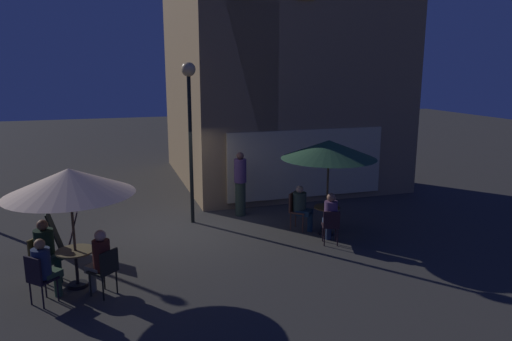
{
  "coord_description": "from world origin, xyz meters",
  "views": [
    {
      "loc": [
        -1.7,
        -11.7,
        4.15
      ],
      "look_at": [
        1.74,
        -0.79,
        1.66
      ],
      "focal_mm": 33.28,
      "sensor_mm": 36.0,
      "label": 1
    }
  ],
  "objects_px": {
    "patron_seated_1": "(45,266)",
    "patron_seated_3": "(301,205)",
    "street_lamp_near_corner": "(189,106)",
    "patio_umbrella_1": "(329,150)",
    "cafe_table_0": "(76,260)",
    "patron_seated_4": "(330,215)",
    "patron_seated_2": "(100,258)",
    "cafe_table_1": "(327,215)",
    "cafe_chair_1": "(38,276)",
    "cafe_chair_3": "(296,207)",
    "cafe_chair_0": "(42,254)",
    "cafe_chair_4": "(331,224)",
    "menu_sandwich_board": "(64,232)",
    "patron_standing_5": "(240,184)",
    "patio_umbrella_0": "(69,182)",
    "cafe_chair_2": "(106,268)",
    "patron_seated_0": "(46,246)"
  },
  "relations": [
    {
      "from": "patron_seated_1",
      "to": "patron_seated_3",
      "type": "height_order",
      "value": "patron_seated_1"
    },
    {
      "from": "street_lamp_near_corner",
      "to": "patio_umbrella_1",
      "type": "xyz_separation_m",
      "value": [
        3.08,
        -1.95,
        -1.01
      ]
    },
    {
      "from": "cafe_table_0",
      "to": "patron_seated_4",
      "type": "height_order",
      "value": "patron_seated_4"
    },
    {
      "from": "patron_seated_2",
      "to": "patron_seated_4",
      "type": "distance_m",
      "value": 5.37
    },
    {
      "from": "cafe_table_1",
      "to": "patron_seated_3",
      "type": "bearing_deg",
      "value": 135.48
    },
    {
      "from": "cafe_table_1",
      "to": "cafe_chair_1",
      "type": "relative_size",
      "value": 0.77
    },
    {
      "from": "patio_umbrella_1",
      "to": "cafe_chair_3",
      "type": "relative_size",
      "value": 2.46
    },
    {
      "from": "patio_umbrella_1",
      "to": "cafe_chair_0",
      "type": "height_order",
      "value": "patio_umbrella_1"
    },
    {
      "from": "cafe_chair_3",
      "to": "cafe_chair_4",
      "type": "distance_m",
      "value": 1.37
    },
    {
      "from": "menu_sandwich_board",
      "to": "patron_standing_5",
      "type": "relative_size",
      "value": 0.55
    },
    {
      "from": "patio_umbrella_1",
      "to": "patron_seated_2",
      "type": "distance_m",
      "value": 5.9
    },
    {
      "from": "menu_sandwich_board",
      "to": "cafe_chair_1",
      "type": "xyz_separation_m",
      "value": [
        -0.24,
        -2.41,
        0.04
      ]
    },
    {
      "from": "patio_umbrella_0",
      "to": "patio_umbrella_1",
      "type": "relative_size",
      "value": 0.98
    },
    {
      "from": "patio_umbrella_0",
      "to": "cafe_chair_3",
      "type": "height_order",
      "value": "patio_umbrella_0"
    },
    {
      "from": "street_lamp_near_corner",
      "to": "cafe_chair_2",
      "type": "relative_size",
      "value": 4.75
    },
    {
      "from": "cafe_chair_4",
      "to": "patron_seated_4",
      "type": "bearing_deg",
      "value": -0.0
    },
    {
      "from": "cafe_table_1",
      "to": "patio_umbrella_0",
      "type": "relative_size",
      "value": 0.3
    },
    {
      "from": "cafe_chair_4",
      "to": "patron_seated_4",
      "type": "relative_size",
      "value": 0.68
    },
    {
      "from": "cafe_table_0",
      "to": "cafe_chair_3",
      "type": "xyz_separation_m",
      "value": [
        5.29,
        1.83,
        0.06
      ]
    },
    {
      "from": "cafe_table_1",
      "to": "patron_seated_1",
      "type": "relative_size",
      "value": 0.59
    },
    {
      "from": "patio_umbrella_1",
      "to": "cafe_table_1",
      "type": "bearing_deg",
      "value": -90.0
    },
    {
      "from": "patio_umbrella_0",
      "to": "patron_seated_3",
      "type": "distance_m",
      "value": 5.84
    },
    {
      "from": "patron_seated_0",
      "to": "patron_seated_3",
      "type": "xyz_separation_m",
      "value": [
        5.96,
        1.27,
        -0.04
      ]
    },
    {
      "from": "cafe_chair_1",
      "to": "patron_seated_3",
      "type": "bearing_deg",
      "value": -24.15
    },
    {
      "from": "patron_seated_0",
      "to": "patron_seated_3",
      "type": "bearing_deg",
      "value": 51.08
    },
    {
      "from": "cafe_table_1",
      "to": "patron_seated_0",
      "type": "distance_m",
      "value": 6.5
    },
    {
      "from": "cafe_table_0",
      "to": "patron_seated_0",
      "type": "distance_m",
      "value": 0.74
    },
    {
      "from": "menu_sandwich_board",
      "to": "patron_seated_2",
      "type": "height_order",
      "value": "patron_seated_2"
    },
    {
      "from": "patio_umbrella_0",
      "to": "cafe_chair_1",
      "type": "relative_size",
      "value": 2.54
    },
    {
      "from": "patron_seated_3",
      "to": "patron_seated_4",
      "type": "xyz_separation_m",
      "value": [
        0.29,
        -1.08,
        0.03
      ]
    },
    {
      "from": "cafe_table_1",
      "to": "cafe_chair_1",
      "type": "height_order",
      "value": "cafe_chair_1"
    },
    {
      "from": "menu_sandwich_board",
      "to": "patron_seated_1",
      "type": "relative_size",
      "value": 0.83
    },
    {
      "from": "patron_seated_3",
      "to": "cafe_chair_2",
      "type": "bearing_deg",
      "value": -109.98
    },
    {
      "from": "cafe_table_0",
      "to": "patron_seated_1",
      "type": "distance_m",
      "value": 0.72
    },
    {
      "from": "street_lamp_near_corner",
      "to": "patio_umbrella_0",
      "type": "bearing_deg",
      "value": -131.38
    },
    {
      "from": "patron_seated_0",
      "to": "patron_seated_4",
      "type": "distance_m",
      "value": 6.26
    },
    {
      "from": "cafe_table_1",
      "to": "patron_seated_4",
      "type": "bearing_deg",
      "value": -108.35
    },
    {
      "from": "cafe_table_0",
      "to": "cafe_chair_0",
      "type": "xyz_separation_m",
      "value": [
        -0.66,
        0.54,
        -0.0
      ]
    },
    {
      "from": "patio_umbrella_0",
      "to": "cafe_chair_1",
      "type": "height_order",
      "value": "patio_umbrella_0"
    },
    {
      "from": "street_lamp_near_corner",
      "to": "cafe_chair_1",
      "type": "relative_size",
      "value": 4.6
    },
    {
      "from": "cafe_chair_1",
      "to": "patio_umbrella_1",
      "type": "bearing_deg",
      "value": -29.48
    },
    {
      "from": "cafe_chair_0",
      "to": "patron_standing_5",
      "type": "xyz_separation_m",
      "value": [
        4.9,
        2.87,
        0.4
      ]
    },
    {
      "from": "cafe_chair_0",
      "to": "patron_seated_4",
      "type": "distance_m",
      "value": 6.36
    },
    {
      "from": "patron_standing_5",
      "to": "cafe_table_1",
      "type": "bearing_deg",
      "value": 45.58
    },
    {
      "from": "cafe_chair_4",
      "to": "patron_standing_5",
      "type": "height_order",
      "value": "patron_standing_5"
    },
    {
      "from": "cafe_chair_0",
      "to": "patron_standing_5",
      "type": "height_order",
      "value": "patron_standing_5"
    },
    {
      "from": "patio_umbrella_1",
      "to": "cafe_chair_1",
      "type": "height_order",
      "value": "patio_umbrella_1"
    },
    {
      "from": "menu_sandwich_board",
      "to": "patron_seated_1",
      "type": "xyz_separation_m",
      "value": [
        -0.14,
        -2.31,
        0.17
      ]
    },
    {
      "from": "cafe_chair_2",
      "to": "patron_standing_5",
      "type": "xyz_separation_m",
      "value": [
        3.69,
        4.01,
        0.38
      ]
    },
    {
      "from": "cafe_chair_1",
      "to": "patron_standing_5",
      "type": "xyz_separation_m",
      "value": [
        4.83,
        4.01,
        0.37
      ]
    }
  ]
}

